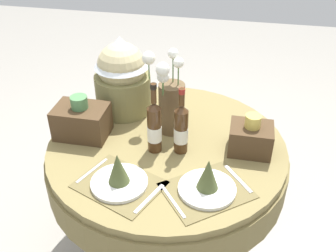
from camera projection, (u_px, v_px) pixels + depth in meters
ground at (167, 242)px, 2.30m from camera, size 8.00×8.00×0.00m
dining_table at (167, 165)px, 1.97m from camera, size 1.17×1.17×0.72m
place_setting_left at (119, 176)px, 1.62m from camera, size 0.41×0.37×0.16m
place_setting_right at (207, 182)px, 1.59m from camera, size 0.43×0.41×0.16m
flower_vase at (169, 100)px, 1.89m from camera, size 0.21×0.21×0.43m
wine_bottle_left at (181, 129)px, 1.77m from camera, size 0.07×0.07×0.33m
wine_bottle_right at (154, 127)px, 1.78m from camera, size 0.07×0.07×0.35m
gift_tub_back_left at (122, 73)px, 2.03m from camera, size 0.29×0.29×0.42m
woven_basket_side_left at (82, 120)px, 1.91m from camera, size 0.25×0.18×0.21m
woven_basket_side_right at (251, 138)px, 1.81m from camera, size 0.20×0.16×0.19m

